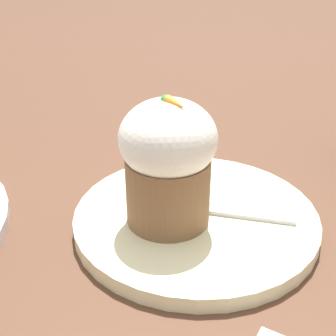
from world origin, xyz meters
TOP-DOWN VIEW (x-y plane):
  - ground_plane at (0.00, 0.00)m, footprint 4.00×4.00m
  - dessert_plate at (0.00, 0.00)m, footprint 0.22×0.22m
  - carrot_cake at (-0.01, -0.03)m, footprint 0.08×0.08m
  - spoon at (-0.00, 0.00)m, footprint 0.12×0.09m

SIDE VIEW (x-z plane):
  - ground_plane at x=0.00m, z-range 0.00..0.00m
  - dessert_plate at x=0.00m, z-range 0.00..0.01m
  - spoon at x=0.00m, z-range 0.01..0.02m
  - carrot_cake at x=-0.01m, z-range 0.01..0.13m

